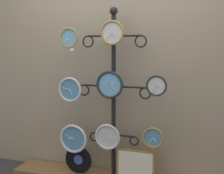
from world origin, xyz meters
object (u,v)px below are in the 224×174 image
at_px(display_stand, 114,120).
at_px(clock_middle_center, 110,85).
at_px(clock_bottom_left, 73,139).
at_px(clock_top_center, 112,33).
at_px(clock_middle_right, 157,86).
at_px(clock_middle_left, 70,90).
at_px(clock_bottom_center, 108,137).
at_px(clock_top_left, 69,38).
at_px(clock_bottom_right, 153,138).
at_px(vinyl_record, 78,160).
at_px(picture_frame, 135,165).

height_order(display_stand, clock_middle_center, display_stand).
height_order(clock_middle_center, clock_bottom_left, clock_middle_center).
xyz_separation_m(clock_top_center, clock_middle_right, (0.44, -0.01, -0.50)).
bearing_deg(clock_top_center, clock_middle_left, -178.68).
distance_m(clock_middle_left, clock_bottom_left, 0.53).
height_order(clock_bottom_left, clock_bottom_center, clock_bottom_center).
distance_m(clock_top_center, clock_bottom_left, 1.19).
distance_m(clock_middle_center, clock_middle_right, 0.48).
distance_m(clock_top_left, clock_middle_left, 0.54).
height_order(clock_top_left, clock_bottom_left, clock_top_left).
bearing_deg(clock_bottom_left, clock_bottom_center, 0.43).
xyz_separation_m(clock_top_center, clock_bottom_right, (0.42, 0.02, -1.02)).
bearing_deg(display_stand, vinyl_record, -166.35).
bearing_deg(clock_middle_right, clock_middle_left, -179.71).
bearing_deg(clock_top_center, vinyl_record, 177.92).
bearing_deg(clock_middle_right, picture_frame, 169.81).
relative_size(clock_bottom_left, vinyl_record, 1.02).
bearing_deg(clock_bottom_right, clock_top_center, -177.94).
bearing_deg(clock_middle_right, clock_top_center, 179.22).
xyz_separation_m(clock_middle_left, vinyl_record, (0.07, 0.02, -0.76)).
distance_m(clock_bottom_left, clock_bottom_right, 0.85).
distance_m(display_stand, vinyl_record, 0.58).
xyz_separation_m(clock_middle_right, clock_bottom_right, (-0.03, 0.02, -0.52)).
distance_m(clock_top_left, clock_middle_right, 1.02).
bearing_deg(clock_bottom_center, clock_middle_left, -179.97).
distance_m(display_stand, clock_bottom_left, 0.47).
xyz_separation_m(clock_middle_center, clock_bottom_right, (0.45, -0.01, -0.50)).
relative_size(clock_middle_right, clock_bottom_left, 0.65).
distance_m(clock_bottom_center, clock_bottom_right, 0.47).
distance_m(clock_top_center, clock_middle_right, 0.67).
bearing_deg(vinyl_record, clock_middle_left, -160.30).
bearing_deg(clock_bottom_left, clock_top_left, 151.34).
xyz_separation_m(clock_top_left, clock_bottom_left, (0.04, -0.02, -1.06)).
xyz_separation_m(clock_middle_center, clock_bottom_center, (-0.01, -0.03, -0.53)).
height_order(clock_middle_right, clock_bottom_right, clock_middle_right).
relative_size(vinyl_record, picture_frame, 0.76).
bearing_deg(vinyl_record, clock_top_center, -2.08).
xyz_separation_m(clock_middle_left, clock_bottom_right, (0.88, 0.03, -0.44)).
bearing_deg(display_stand, picture_frame, -15.68).
height_order(clock_middle_left, clock_middle_center, clock_middle_center).
height_order(clock_middle_right, clock_bottom_center, clock_middle_right).
bearing_deg(clock_top_left, clock_bottom_center, -2.39).
relative_size(display_stand, vinyl_record, 5.93).
height_order(clock_top_center, clock_bottom_left, clock_top_center).
relative_size(clock_middle_center, clock_bottom_center, 1.05).
relative_size(clock_top_center, clock_bottom_left, 0.78).
distance_m(clock_bottom_left, clock_bottom_center, 0.39).
xyz_separation_m(clock_middle_center, vinyl_record, (-0.36, -0.01, -0.83)).
relative_size(clock_middle_left, clock_bottom_left, 0.84).
xyz_separation_m(clock_bottom_right, vinyl_record, (-0.81, -0.00, -0.33)).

